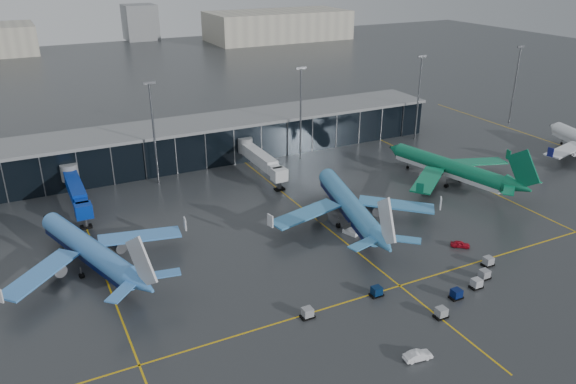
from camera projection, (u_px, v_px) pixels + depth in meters
name	position (u px, v px, depth m)	size (l,w,h in m)	color
ground	(307.00, 260.00, 105.19)	(600.00, 600.00, 0.00)	#282B2D
terminal_pier	(200.00, 141.00, 153.90)	(142.00, 17.00, 10.70)	black
jet_bridges	(76.00, 190.00, 124.15)	(94.00, 27.50, 7.20)	#595B60
flood_masts	(231.00, 120.00, 142.82)	(203.00, 0.50, 25.50)	#595B60
distant_hangars	(168.00, 30.00, 343.91)	(260.00, 71.00, 22.00)	#B2AD99
taxi_lines	(325.00, 226.00, 118.03)	(220.00, 120.00, 0.02)	gold
airliner_arkefly	(87.00, 237.00, 100.03)	(36.35, 41.40, 12.72)	#4185D7
airliner_klm_near	(350.00, 193.00, 117.41)	(37.97, 43.25, 13.29)	#3B87C2
airliner_aer_lingus	(449.00, 158.00, 137.97)	(37.37, 42.55, 13.08)	#0D734D
baggage_carts	(435.00, 290.00, 94.58)	(39.53, 11.06, 1.70)	black
mobile_airstair	(352.00, 230.00, 114.75)	(3.23, 3.79, 3.45)	silver
service_van_red	(460.00, 244.00, 109.50)	(1.47, 3.67, 1.25)	#B30D1E
service_van_white	(418.00, 355.00, 79.24)	(1.48, 4.23, 1.39)	white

